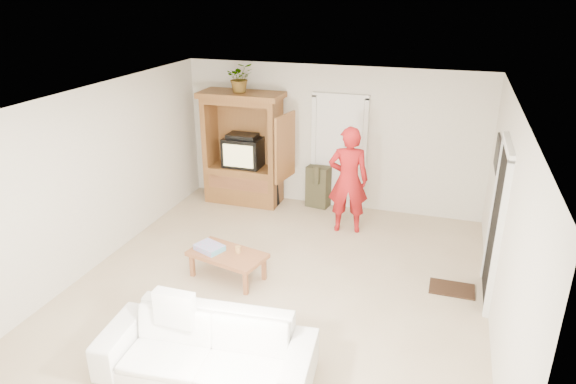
% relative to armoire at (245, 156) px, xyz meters
% --- Properties ---
extents(floor, '(6.00, 6.00, 0.00)m').
position_rel_armoire_xyz_m(floor, '(1.58, -2.66, -0.91)').
color(floor, tan).
rests_on(floor, ground).
extents(ceiling, '(6.00, 6.00, 0.00)m').
position_rel_armoire_xyz_m(ceiling, '(1.58, -2.66, 1.69)').
color(ceiling, white).
rests_on(ceiling, floor).
extents(wall_back, '(5.50, 0.00, 5.50)m').
position_rel_armoire_xyz_m(wall_back, '(1.58, 0.34, 0.39)').
color(wall_back, silver).
rests_on(wall_back, floor).
extents(wall_front, '(5.50, 0.00, 5.50)m').
position_rel_armoire_xyz_m(wall_front, '(1.58, -5.66, 0.39)').
color(wall_front, silver).
rests_on(wall_front, floor).
extents(wall_left, '(0.00, 6.00, 6.00)m').
position_rel_armoire_xyz_m(wall_left, '(-1.17, -2.66, 0.39)').
color(wall_left, silver).
rests_on(wall_left, floor).
extents(wall_right, '(0.00, 6.00, 6.00)m').
position_rel_armoire_xyz_m(wall_right, '(4.33, -2.66, 0.39)').
color(wall_right, silver).
rests_on(wall_right, floor).
extents(armoire, '(1.82, 1.14, 2.10)m').
position_rel_armoire_xyz_m(armoire, '(0.00, 0.00, 0.00)').
color(armoire, brown).
rests_on(armoire, floor).
extents(door_back, '(0.85, 0.05, 2.04)m').
position_rel_armoire_xyz_m(door_back, '(1.73, 0.31, 0.11)').
color(door_back, white).
rests_on(door_back, floor).
extents(doorway_right, '(0.05, 0.90, 2.04)m').
position_rel_armoire_xyz_m(doorway_right, '(4.30, -2.06, 0.11)').
color(doorway_right, black).
rests_on(doorway_right, floor).
extents(framed_picture, '(0.03, 0.60, 0.48)m').
position_rel_armoire_xyz_m(framed_picture, '(4.31, -0.76, 0.69)').
color(framed_picture, black).
rests_on(framed_picture, wall_right).
extents(doormat, '(0.60, 0.40, 0.02)m').
position_rel_armoire_xyz_m(doormat, '(3.88, -2.06, -0.90)').
color(doormat, '#382316').
rests_on(doormat, floor).
extents(plant, '(0.61, 0.58, 0.52)m').
position_rel_armoire_xyz_m(plant, '(-0.02, -0.03, 1.45)').
color(plant, '#4C7238').
rests_on(plant, armoire).
extents(man, '(0.73, 0.55, 1.81)m').
position_rel_armoire_xyz_m(man, '(2.11, -0.68, -0.00)').
color(man, '#A71618').
rests_on(man, floor).
extents(sofa, '(2.32, 1.07, 0.66)m').
position_rel_armoire_xyz_m(sofa, '(1.42, -4.57, -0.58)').
color(sofa, white).
rests_on(sofa, floor).
extents(coffee_table, '(1.17, 0.81, 0.40)m').
position_rel_armoire_xyz_m(coffee_table, '(0.83, -2.71, -0.56)').
color(coffee_table, '#935832').
rests_on(coffee_table, floor).
extents(towel, '(0.46, 0.40, 0.08)m').
position_rel_armoire_xyz_m(towel, '(0.56, -2.71, -0.47)').
color(towel, '#E04AA5').
rests_on(towel, coffee_table).
extents(candle, '(0.08, 0.08, 0.10)m').
position_rel_armoire_xyz_m(candle, '(0.98, -2.66, -0.46)').
color(candle, tan).
rests_on(candle, coffee_table).
extents(backpack_black, '(0.37, 0.27, 0.41)m').
position_rel_armoire_xyz_m(backpack_black, '(0.51, -0.11, -0.70)').
color(backpack_black, black).
rests_on(backpack_black, floor).
extents(backpack_olive, '(0.45, 0.36, 0.78)m').
position_rel_armoire_xyz_m(backpack_olive, '(1.40, 0.19, -0.52)').
color(backpack_olive, '#47442B').
rests_on(backpack_olive, floor).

